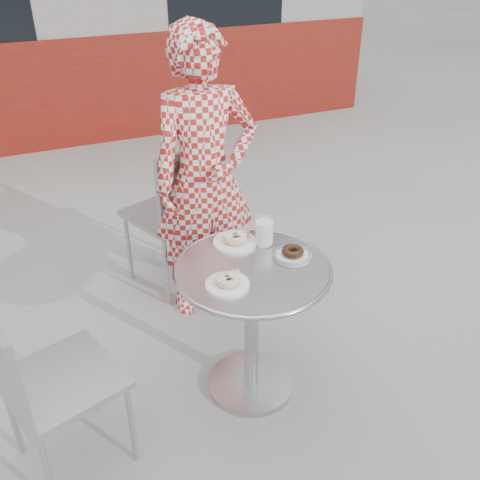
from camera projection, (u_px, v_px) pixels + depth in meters
name	position (u px, v px, depth m)	size (l,w,h in m)	color
ground	(249.00, 392.00, 2.48)	(60.00, 60.00, 0.00)	#9B9893
bistro_table	(252.00, 299.00, 2.27)	(0.66, 0.66, 0.67)	silver
chair_far	(173.00, 241.00, 3.13)	(0.55, 0.55, 0.89)	#A1A4A9
chair_left	(66.00, 413.00, 2.05)	(0.50, 0.49, 0.83)	#A1A4A9
seated_person	(205.00, 179.00, 2.71)	(0.56, 0.36, 1.52)	#A91A1A
plate_far	(235.00, 239.00, 2.34)	(0.19, 0.19, 0.05)	white
plate_near	(228.00, 281.00, 2.07)	(0.17, 0.17, 0.05)	white
plate_checker	(293.00, 254.00, 2.25)	(0.16, 0.16, 0.04)	white
milk_cup	(264.00, 232.00, 2.31)	(0.08, 0.08, 0.13)	white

